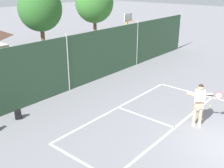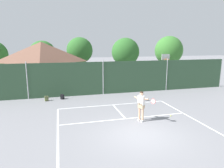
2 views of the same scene
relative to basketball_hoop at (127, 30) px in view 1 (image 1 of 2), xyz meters
name	(u,v)px [view 1 (image 1 of 2)]	position (x,y,z in m)	size (l,w,h in m)	color
court_markings	(219,143)	(-6.94, -9.56, -2.31)	(8.30, 11.10, 0.01)	white
chainlink_fence	(68,64)	(-6.94, -1.20, -0.80)	(26.09, 0.09, 3.17)	#2D4C33
basketball_hoop	(127,30)	(0.00, 0.00, 0.00)	(0.90, 0.67, 3.55)	yellow
treeline_backdrop	(6,11)	(-4.85, 8.19, 1.20)	(27.29, 3.79, 5.74)	brown
tennis_player	(200,101)	(-6.15, -8.33, -1.20)	(0.87, 1.21, 1.85)	silver
tennis_ball	(210,106)	(-3.97, -8.08, -2.28)	(0.07, 0.07, 0.07)	#CCE033
backpack_black	(18,115)	(-10.67, -2.03, -2.12)	(0.33, 0.33, 0.46)	black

